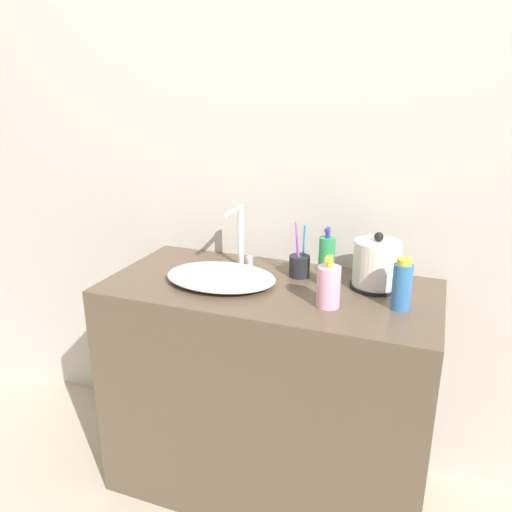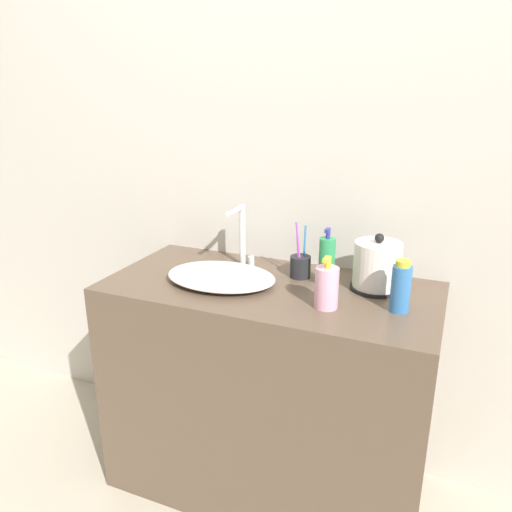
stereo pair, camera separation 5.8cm
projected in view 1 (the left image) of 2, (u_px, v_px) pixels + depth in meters
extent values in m
cube|color=beige|center=(297.00, 134.00, 1.80)|extent=(6.00, 0.04, 2.60)
cube|color=brown|center=(269.00, 389.00, 1.83)|extent=(1.13, 0.54, 0.82)
ellipsoid|color=white|center=(221.00, 277.00, 1.72)|extent=(0.39, 0.28, 0.04)
cylinder|color=silver|center=(241.00, 236.00, 1.85)|extent=(0.02, 0.02, 0.23)
cylinder|color=silver|center=(234.00, 211.00, 1.76)|extent=(0.02, 0.12, 0.02)
cylinder|color=silver|center=(250.00, 262.00, 1.87)|extent=(0.02, 0.02, 0.04)
cylinder|color=black|center=(375.00, 286.00, 1.68)|extent=(0.17, 0.17, 0.01)
cylinder|color=white|center=(377.00, 265.00, 1.65)|extent=(0.16, 0.16, 0.16)
sphere|color=black|center=(379.00, 237.00, 1.62)|extent=(0.03, 0.03, 0.03)
cylinder|color=#232328|center=(299.00, 266.00, 1.77)|extent=(0.07, 0.07, 0.08)
cylinder|color=#338CE0|center=(304.00, 246.00, 1.74)|extent=(0.02, 0.03, 0.16)
cylinder|color=#B24CCC|center=(298.00, 246.00, 1.73)|extent=(0.03, 0.02, 0.17)
cylinder|color=#B24CCC|center=(297.00, 247.00, 1.74)|extent=(0.02, 0.02, 0.16)
cylinder|color=#EAA8C6|center=(328.00, 287.00, 1.52)|extent=(0.07, 0.07, 0.13)
cylinder|color=gold|center=(330.00, 263.00, 1.49)|extent=(0.02, 0.02, 0.02)
cube|color=gold|center=(329.00, 259.00, 1.48)|extent=(0.02, 0.04, 0.01)
cylinder|color=#3370B7|center=(402.00, 287.00, 1.50)|extent=(0.06, 0.06, 0.14)
cylinder|color=gold|center=(404.00, 262.00, 1.47)|extent=(0.04, 0.04, 0.02)
cylinder|color=#2D9956|center=(326.00, 261.00, 1.68)|extent=(0.05, 0.05, 0.17)
cylinder|color=#333399|center=(328.00, 234.00, 1.65)|extent=(0.02, 0.02, 0.02)
cube|color=#333399|center=(327.00, 230.00, 1.64)|extent=(0.01, 0.03, 0.01)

